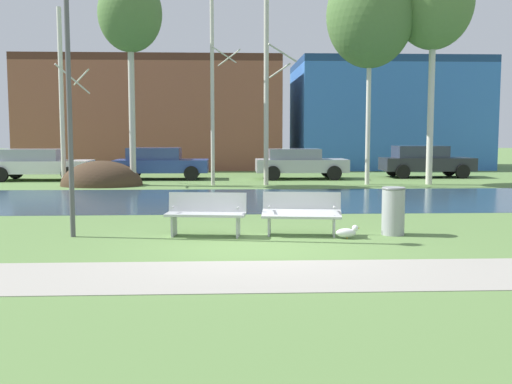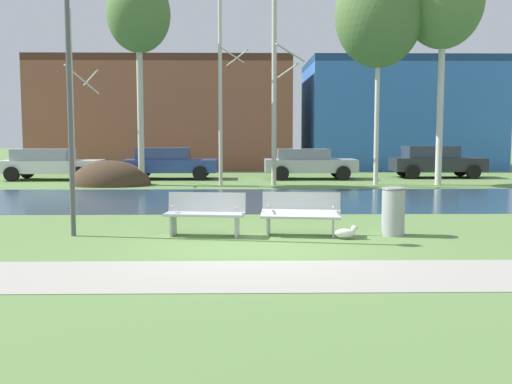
# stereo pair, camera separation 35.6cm
# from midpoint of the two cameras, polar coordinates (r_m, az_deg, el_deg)

# --- Properties ---
(ground_plane) EXTENTS (120.00, 120.00, 0.00)m
(ground_plane) POSITION_cam_midpoint_polar(r_m,az_deg,el_deg) (21.09, -1.72, -0.10)
(ground_plane) COLOR #5B7F42
(paved_path_strip) EXTENTS (60.00, 2.00, 0.01)m
(paved_path_strip) POSITION_cam_midpoint_polar(r_m,az_deg,el_deg) (9.00, -0.44, -7.82)
(paved_path_strip) COLOR #9E998E
(paved_path_strip) RESTS_ON ground
(river_band) EXTENTS (80.00, 6.92, 0.01)m
(river_band) POSITION_cam_midpoint_polar(r_m,az_deg,el_deg) (19.02, -1.62, -0.71)
(river_band) COLOR #284256
(river_band) RESTS_ON ground
(soil_mound) EXTENTS (3.21, 2.54, 1.97)m
(soil_mound) POSITION_cam_midpoint_polar(r_m,az_deg,el_deg) (24.91, -14.63, 0.60)
(soil_mound) COLOR #423021
(soil_mound) RESTS_ON ground
(bench_left) EXTENTS (1.66, 0.76, 0.87)m
(bench_left) POSITION_cam_midpoint_polar(r_m,az_deg,el_deg) (12.36, -5.52, -1.96)
(bench_left) COLOR #B2B5B7
(bench_left) RESTS_ON ground
(bench_right) EXTENTS (1.66, 0.76, 0.87)m
(bench_right) POSITION_cam_midpoint_polar(r_m,az_deg,el_deg) (12.42, 3.47, -1.91)
(bench_right) COLOR #B2B5B7
(bench_right) RESTS_ON ground
(trash_bin) EXTENTS (0.49, 0.49, 0.98)m
(trash_bin) POSITION_cam_midpoint_polar(r_m,az_deg,el_deg) (12.73, 11.95, -1.67)
(trash_bin) COLOR #999B9E
(trash_bin) RESTS_ON ground
(seagull) EXTENTS (0.48, 0.18, 0.27)m
(seagull) POSITION_cam_midpoint_polar(r_m,az_deg,el_deg) (12.13, 7.71, -3.75)
(seagull) COLOR white
(seagull) RESTS_ON ground
(streetlamp) EXTENTS (0.32, 0.32, 6.28)m
(streetlamp) POSITION_cam_midpoint_polar(r_m,az_deg,el_deg) (12.86, -18.06, 14.28)
(streetlamp) COLOR #4C4C51
(streetlamp) RESTS_ON ground
(birch_far_left) EXTENTS (1.28, 2.35, 7.02)m
(birch_far_left) POSITION_cam_midpoint_polar(r_m,az_deg,el_deg) (25.83, -18.06, 8.57)
(birch_far_left) COLOR beige
(birch_far_left) RESTS_ON ground
(birch_left) EXTENTS (2.46, 2.46, 8.53)m
(birch_left) POSITION_cam_midpoint_polar(r_m,az_deg,el_deg) (24.87, -12.13, 15.88)
(birch_left) COLOR #BCB7A8
(birch_left) RESTS_ON ground
(birch_center_left) EXTENTS (1.20, 2.07, 8.32)m
(birch_center_left) POSITION_cam_midpoint_polar(r_m,az_deg,el_deg) (24.27, -4.49, 10.56)
(birch_center_left) COLOR beige
(birch_center_left) RESTS_ON ground
(birch_center) EXTENTS (1.30, 2.14, 7.87)m
(birch_center) POSITION_cam_midpoint_polar(r_m,az_deg,el_deg) (24.26, 0.60, 10.05)
(birch_center) COLOR #BCB7A8
(birch_center) RESTS_ON ground
(birch_center_right) EXTENTS (3.43, 3.43, 8.75)m
(birch_center_right) POSITION_cam_midpoint_polar(r_m,az_deg,el_deg) (25.28, 10.21, 15.95)
(birch_center_right) COLOR beige
(birch_center_right) RESTS_ON ground
(birch_right) EXTENTS (3.13, 3.13, 9.27)m
(birch_right) POSITION_cam_midpoint_polar(r_m,az_deg,el_deg) (25.99, 15.90, 16.70)
(birch_right) COLOR beige
(birch_right) RESTS_ON ground
(parked_van_nearest_white) EXTENTS (4.32, 2.08, 1.37)m
(parked_van_nearest_white) POSITION_cam_midpoint_polar(r_m,az_deg,el_deg) (28.39, -20.01, 2.52)
(parked_van_nearest_white) COLOR silver
(parked_van_nearest_white) RESTS_ON ground
(parked_sedan_second_blue) EXTENTS (4.13, 2.04, 1.41)m
(parked_sedan_second_blue) POSITION_cam_midpoint_polar(r_m,az_deg,el_deg) (27.65, -9.37, 2.74)
(parked_sedan_second_blue) COLOR #2D4793
(parked_sedan_second_blue) RESTS_ON ground
(parked_hatch_third_silver) EXTENTS (4.09, 2.02, 1.36)m
(parked_hatch_third_silver) POSITION_cam_midpoint_polar(r_m,az_deg,el_deg) (27.51, 3.71, 2.75)
(parked_hatch_third_silver) COLOR #B2B5BC
(parked_hatch_third_silver) RESTS_ON ground
(parked_wagon_fourth_dark) EXTENTS (4.17, 1.93, 1.47)m
(parked_wagon_fourth_dark) POSITION_cam_midpoint_polar(r_m,az_deg,el_deg) (29.48, 15.19, 2.84)
(parked_wagon_fourth_dark) COLOR #282B30
(parked_wagon_fourth_dark) RESTS_ON ground
(building_brick_low) EXTENTS (14.51, 7.81, 6.31)m
(building_brick_low) POSITION_cam_midpoint_polar(r_m,az_deg,el_deg) (37.12, -9.65, 7.16)
(building_brick_low) COLOR brown
(building_brick_low) RESTS_ON ground
(building_blue_store) EXTENTS (10.64, 7.53, 6.27)m
(building_blue_store) POSITION_cam_midpoint_polar(r_m,az_deg,el_deg) (37.52, 11.68, 7.08)
(building_blue_store) COLOR #3870C6
(building_blue_store) RESTS_ON ground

